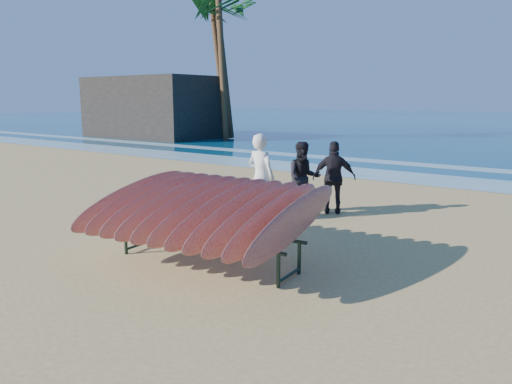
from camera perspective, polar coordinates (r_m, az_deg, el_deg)
ground at (r=8.61m, az=-3.18°, el=-7.02°), size 120.00×120.00×0.00m
foam_near at (r=17.33m, az=18.38°, el=1.46°), size 160.00×160.00×0.00m
foam_far at (r=20.66m, az=21.43°, el=2.67°), size 160.00×160.00×0.00m
surfboard_rack at (r=7.91m, az=-5.69°, el=-2.00°), size 3.41×3.10×1.42m
person_white at (r=10.74m, az=0.57°, el=1.70°), size 0.72×0.51×1.88m
person_dark_a at (r=11.44m, az=5.44°, el=1.62°), size 1.01×1.00×1.65m
person_dark_b at (r=11.50m, az=8.91°, el=1.62°), size 1.05×0.82×1.67m
building at (r=35.14m, az=-11.70°, el=9.46°), size 9.08×5.04×4.04m
palm_left at (r=31.78m, az=-3.95°, el=19.88°), size 5.20×5.20×8.61m
palm_mid at (r=33.13m, az=-3.71°, el=19.75°), size 5.20×5.20×8.73m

